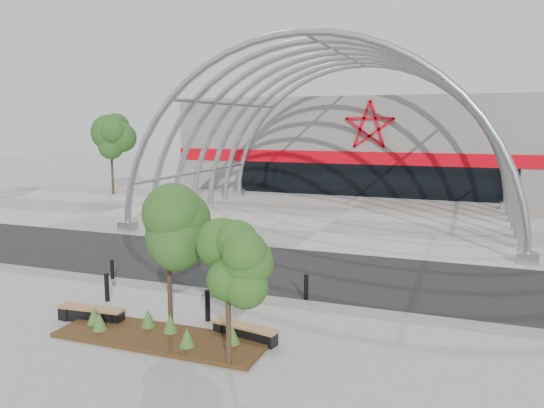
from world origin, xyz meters
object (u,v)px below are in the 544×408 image
at_px(street_tree_1, 228,256).
at_px(bollard_2, 208,305).
at_px(street_tree_0, 168,229).
at_px(bench_0, 91,315).
at_px(bench_1, 245,333).

bearing_deg(street_tree_1, bollard_2, 126.67).
distance_m(street_tree_1, bollard_2, 3.91).
bearing_deg(street_tree_0, street_tree_1, -27.97).
bearing_deg(street_tree_0, bench_0, -179.73).
bearing_deg(bench_1, street_tree_1, -80.11).
xyz_separation_m(street_tree_0, bollard_2, (0.51, 1.26, -2.53)).
xyz_separation_m(street_tree_1, bench_0, (-5.13, 1.26, -2.57)).
bearing_deg(bench_0, street_tree_1, -13.80).
height_order(street_tree_1, bench_1, street_tree_1).
bearing_deg(bollard_2, street_tree_1, -53.33).
relative_size(street_tree_0, street_tree_1, 1.08).
relative_size(bench_0, bollard_2, 2.21).
relative_size(street_tree_0, bench_0, 1.96).
relative_size(street_tree_1, bench_1, 1.91).
distance_m(street_tree_1, bench_0, 5.88).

